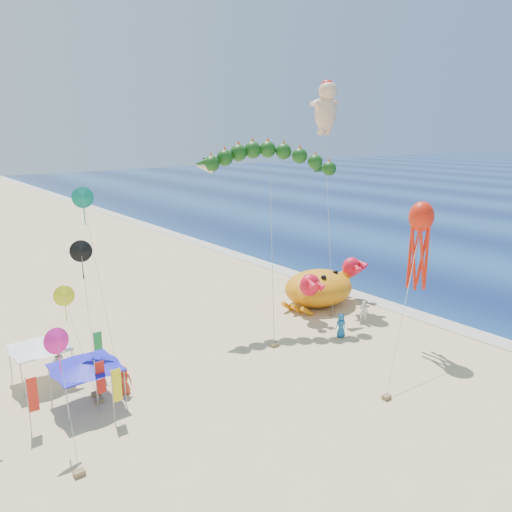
{
  "coord_description": "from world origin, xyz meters",
  "views": [
    {
      "loc": [
        -23.35,
        -25.39,
        15.39
      ],
      "look_at": [
        -2.0,
        2.0,
        6.5
      ],
      "focal_mm": 35.0,
      "sensor_mm": 36.0,
      "label": 1
    }
  ],
  "objects": [
    {
      "name": "foam_strip",
      "position": [
        12.0,
        0.0,
        0.01
      ],
      "size": [
        320.0,
        320.0,
        0.0
      ],
      "primitive_type": "plane",
      "color": "silver",
      "rests_on": "ground"
    },
    {
      "name": "ground",
      "position": [
        0.0,
        0.0,
        0.0
      ],
      "size": [
        320.0,
        320.0,
        0.0
      ],
      "primitive_type": "plane",
      "color": "#D1B784",
      "rests_on": "ground"
    },
    {
      "name": "canopy_white",
      "position": [
        -16.42,
        5.32,
        2.44
      ],
      "size": [
        3.52,
        3.52,
        2.71
      ],
      "color": "gray",
      "rests_on": "ground"
    },
    {
      "name": "small_kites",
      "position": [
        -15.71,
        2.39,
        6.93
      ],
      "size": [
        8.1,
        10.47,
        12.02
      ],
      "color": "#FF5479",
      "rests_on": "ground"
    },
    {
      "name": "canopy_blue",
      "position": [
        -15.11,
        0.96,
        2.44
      ],
      "size": [
        3.79,
        3.79,
        2.71
      ],
      "color": "gray",
      "rests_on": "ground"
    },
    {
      "name": "crab_inflatable",
      "position": [
        7.21,
        4.57,
        1.71
      ],
      "size": [
        8.86,
        6.73,
        3.88
      ],
      "color": "orange",
      "rests_on": "ground"
    },
    {
      "name": "cherub_kite",
      "position": [
        10.2,
        7.42,
        17.3
      ],
      "size": [
        5.25,
        6.5,
        19.58
      ],
      "color": "#F3BC94",
      "rests_on": "ground"
    },
    {
      "name": "octopus_kite",
      "position": [
        6.49,
        -5.65,
        7.95
      ],
      "size": [
        8.86,
        4.76,
        10.57
      ],
      "color": "red",
      "rests_on": "ground"
    },
    {
      "name": "beachgoers",
      "position": [
        -9.63,
        2.67,
        0.9
      ],
      "size": [
        28.02,
        8.98,
        1.9
      ],
      "color": "#387F2A",
      "rests_on": "ground"
    },
    {
      "name": "dragon_kite",
      "position": [
        2.03,
        5.57,
        12.75
      ],
      "size": [
        11.64,
        8.39,
        14.03
      ],
      "color": "#113D10",
      "rests_on": "ground"
    },
    {
      "name": "feather_flags",
      "position": [
        -15.24,
        0.3,
        2.01
      ],
      "size": [
        5.43,
        5.51,
        3.2
      ],
      "color": "gray",
      "rests_on": "ground"
    }
  ]
}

